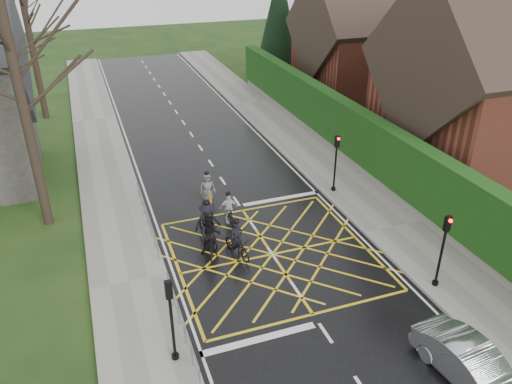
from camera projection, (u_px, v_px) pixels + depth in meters
ground at (272, 254)px, 21.30m from camera, size 120.00×120.00×0.00m
road at (272, 254)px, 21.30m from camera, size 9.00×80.00×0.01m
sidewalk_right at (393, 228)px, 23.06m from camera, size 3.00×80.00×0.15m
sidewalk_left at (129, 283)px, 19.47m from camera, size 3.00×80.00×0.15m
stone_wall at (360, 166)px, 28.46m from camera, size 0.50×38.00×0.70m
hedge at (363, 137)px, 27.64m from camera, size 0.90×38.00×2.80m
house_near at (501, 88)px, 26.85m from camera, size 11.80×9.80×11.30m
house_far at (365, 45)px, 38.68m from camera, size 9.80×8.80×10.30m
conifer at (279, 24)px, 43.85m from camera, size 4.60×4.60×10.00m
tree_near at (11, 53)px, 19.92m from camera, size 9.24×9.24×11.44m
tree_far at (26, 16)px, 33.49m from camera, size 8.40×8.40×10.40m
railing_south at (181, 319)px, 16.63m from camera, size 0.05×5.04×1.03m
railing_north at (146, 213)px, 22.87m from camera, size 0.05×6.04×1.03m
traffic_light_ne at (335, 164)px, 25.55m from camera, size 0.24×0.31×3.21m
traffic_light_se at (442, 252)px, 18.55m from camera, size 0.24×0.31×3.21m
traffic_light_sw at (172, 322)px, 15.25m from camera, size 0.24×0.31×3.21m
cyclist_rear at (237, 244)px, 21.01m from camera, size 1.09×1.91×1.75m
cyclist_back at (211, 239)px, 20.99m from camera, size 1.09×2.10×2.03m
cyclist_mid at (208, 226)px, 21.87m from camera, size 1.30×2.20×2.07m
cyclist_front at (229, 212)px, 23.32m from camera, size 0.90×1.65×1.64m
cyclist_lead at (208, 192)px, 25.16m from camera, size 0.78×1.77×1.69m
car at (472, 366)px, 15.02m from camera, size 1.88×4.09×1.30m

